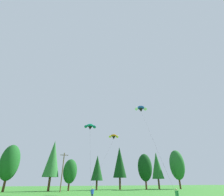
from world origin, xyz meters
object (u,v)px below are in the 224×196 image
object	(u,v)px
utility_pole	(62,171)
parafoil_kite_mid_blue_white	(141,109)
kite_flyer_near	(92,193)
kite_flyer_mid	(177,195)
parafoil_kite_high_teal	(90,127)
parafoil_kite_far_orange	(114,137)

from	to	relation	value
utility_pole	parafoil_kite_mid_blue_white	size ratio (longest dim) A/B	0.53
kite_flyer_near	parafoil_kite_mid_blue_white	bearing A→B (deg)	27.09
parafoil_kite_mid_blue_white	kite_flyer_mid	bearing A→B (deg)	-103.80
parafoil_kite_high_teal	parafoil_kite_far_orange	world-z (taller)	parafoil_kite_high_teal
kite_flyer_near	parafoil_kite_high_teal	xyz separation A→B (m)	(1.94, 14.80, 14.49)
kite_flyer_near	kite_flyer_mid	xyz separation A→B (m)	(9.44, -7.40, -0.01)
kite_flyer_near	kite_flyer_mid	distance (m)	12.00
kite_flyer_near	parafoil_kite_high_teal	size ratio (longest dim) A/B	0.11
utility_pole	kite_flyer_mid	xyz separation A→B (m)	(12.78, -30.39, -4.15)
parafoil_kite_high_teal	kite_flyer_near	bearing A→B (deg)	-97.46
kite_flyer_mid	kite_flyer_near	bearing A→B (deg)	141.90
utility_pole	parafoil_kite_high_teal	xyz separation A→B (m)	(5.28, -8.19, 10.35)
parafoil_kite_high_teal	parafoil_kite_far_orange	xyz separation A→B (m)	(6.32, -0.64, -2.30)
parafoil_kite_mid_blue_white	parafoil_kite_far_orange	size ratio (longest dim) A/B	1.22
kite_flyer_near	parafoil_kite_high_teal	bearing A→B (deg)	82.54
utility_pole	parafoil_kite_mid_blue_white	bearing A→B (deg)	-45.33
kite_flyer_near	parafoil_kite_high_teal	distance (m)	20.80
parafoil_kite_high_teal	parafoil_kite_mid_blue_white	xyz separation A→B (m)	(10.94, -8.21, 3.30)
kite_flyer_near	parafoil_kite_far_orange	distance (m)	20.42
utility_pole	parafoil_kite_high_teal	size ratio (longest dim) A/B	0.62
parafoil_kite_far_orange	parafoil_kite_mid_blue_white	bearing A→B (deg)	-58.62
kite_flyer_mid	parafoil_kite_far_orange	bearing A→B (deg)	93.14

